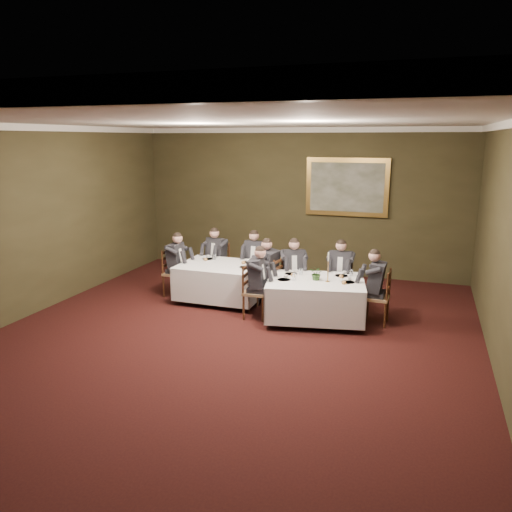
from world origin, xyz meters
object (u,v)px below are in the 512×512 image
Objects in this scene: diner_sec_backright at (255,268)px; diner_main_endleft at (256,291)px; painting at (347,187)px; chair_sec_endright at (271,292)px; diner_main_endright at (377,296)px; chair_sec_endleft at (175,282)px; centerpiece at (317,273)px; table_main at (315,297)px; candlestick at (328,271)px; chair_main_backleft at (293,290)px; chair_main_endleft at (255,303)px; diner_sec_endleft at (175,272)px; diner_sec_backleft at (217,265)px; diner_main_backright at (340,281)px; chair_main_endright at (377,308)px; chair_sec_backleft at (218,275)px; chair_sec_backright at (256,278)px; chair_main_backright at (340,292)px; diner_main_backleft at (293,279)px; table_second at (221,279)px; diner_sec_endright at (270,281)px.

diner_main_endleft is at bearing 110.95° from diner_sec_backright.
chair_sec_endright is at bearing -110.32° from painting.
diner_main_endright is 1.35× the size of chair_sec_endleft.
table_main is at bearing -153.87° from centerpiece.
candlestick is at bearing 94.02° from diner_main_endleft.
chair_main_endleft is (-0.45, -1.00, 0.00)m from chair_main_backleft.
diner_sec_backright is 1.35× the size of chair_sec_endleft.
diner_sec_endleft is (-4.18, 0.29, 0.00)m from diner_main_endright.
chair_main_endleft is at bearing 146.93° from diner_sec_backleft.
chair_main_endright is (0.79, -0.75, -0.23)m from diner_main_backright.
chair_main_backleft is at bearing 177.49° from chair_sec_backleft.
diner_sec_endleft is at bearing 170.84° from table_main.
diner_main_backright is (0.29, 0.96, 0.06)m from table_main.
diner_sec_endleft is at bearing 90.00° from chair_sec_endleft.
chair_main_endleft is 0.74× the size of diner_sec_backright.
diner_main_endleft is at bearing 41.86° from chair_main_backleft.
chair_main_endright is at bearing 135.75° from diner_main_backright.
chair_main_backleft is 1.37m from candlestick.
diner_main_endleft is 1.67m from chair_sec_backright.
chair_main_endright is (0.79, -0.76, 0.00)m from chair_main_backright.
chair_main_endright is 1.00× the size of chair_sec_backright.
chair_main_backleft is at bearing 97.57° from diner_sec_endleft.
diner_main_endleft is 1.38m from candlestick.
diner_main_backright is 2.44× the size of candlestick.
chair_sec_endleft is at bearing -17.99° from diner_main_backleft.
diner_sec_backleft is at bearing 2.48° from chair_sec_backright.
candlestick is (1.29, 0.18, 0.45)m from diner_main_endleft.
table_second is 0.96m from diner_sec_backleft.
painting is at bearing -83.48° from chair_main_backright.
diner_main_endright is at bearing 136.81° from chair_main_backleft.
diner_main_backright is 1.96m from chair_sec_backright.
diner_sec_backright and diner_sec_endleft have the same top height.
chair_sec_backleft reaches higher than table_second.
table_main is 3.57× the size of candlestick.
chair_sec_backleft is at bearing -143.41° from painting.
diner_sec_backleft is at bearing 72.66° from chair_sec_endright.
diner_sec_endright is at bearing 171.06° from chair_main_endleft.
diner_main_endleft is at bearing 39.95° from chair_main_backright.
diner_sec_endleft reaches higher than chair_main_endleft.
candlestick is (-0.07, -1.00, 0.68)m from chair_main_backright.
chair_main_endleft is 1.66m from chair_sec_backright.
table_main is 1.11m from chair_main_endleft.
diner_sec_backright is 1.00× the size of diner_sec_endleft.
diner_main_endright reaches higher than chair_main_backleft.
chair_main_backright is at bearing -82.64° from painting.
chair_main_endright is 1.00× the size of chair_sec_endright.
chair_sec_backright is (-0.98, 0.57, 0.00)m from chair_main_backleft.
diner_main_endleft is at bearing 147.18° from diner_sec_backleft.
table_main is at bearing 141.56° from chair_sec_backright.
painting reaches higher than diner_main_backleft.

